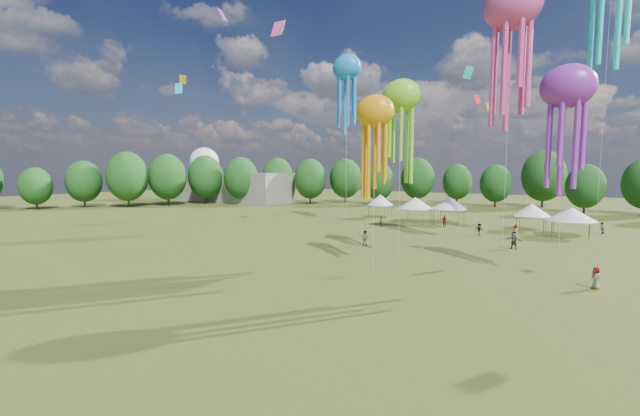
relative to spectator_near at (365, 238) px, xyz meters
The scene contains 8 objects.
ground 33.35m from the spectator_near, 76.65° to the right, with size 300.00×300.00×0.00m, color #384416.
spectator_near is the anchor object (origin of this frame).
spectators_far 17.95m from the spectator_near, 45.25° to the left, with size 28.78×32.32×1.92m.
festival_tents 24.32m from the spectator_near, 78.26° to the left, with size 35.00×10.82×4.40m.
show_kites 23.06m from the spectator_near, 26.94° to the left, with size 37.19×25.80×31.31m.
treeline 30.84m from the spectator_near, 82.74° to the left, with size 201.57×95.24×13.43m.
hangar 75.56m from the spectator_near, 148.40° to the left, with size 40.00×12.00×8.00m, color gray.
radome 92.77m from the spectator_near, 150.43° to the left, with size 9.00×9.00×16.00m.
Camera 1 is at (12.92, -8.11, 8.57)m, focal length 22.43 mm.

